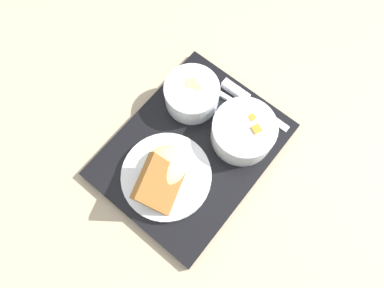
{
  "coord_description": "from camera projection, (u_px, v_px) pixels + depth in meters",
  "views": [
    {
      "loc": [
        0.17,
        0.14,
        0.69
      ],
      "look_at": [
        0.0,
        0.0,
        0.05
      ],
      "focal_mm": 32.0,
      "sensor_mm": 36.0,
      "label": 1
    }
  ],
  "objects": [
    {
      "name": "ground_plane",
      "position": [
        192.0,
        151.0,
        0.72
      ],
      "size": [
        4.0,
        4.0,
        0.0
      ],
      "primitive_type": "plane",
      "color": "tan"
    },
    {
      "name": "serving_tray",
      "position": [
        192.0,
        150.0,
        0.71
      ],
      "size": [
        0.37,
        0.29,
        0.02
      ],
      "color": "black",
      "rests_on": "ground_plane"
    },
    {
      "name": "bowl_salad",
      "position": [
        243.0,
        131.0,
        0.68
      ],
      "size": [
        0.13,
        0.13,
        0.06
      ],
      "color": "silver",
      "rests_on": "serving_tray"
    },
    {
      "name": "bowl_soup",
      "position": [
        192.0,
        93.0,
        0.71
      ],
      "size": [
        0.12,
        0.12,
        0.06
      ],
      "color": "silver",
      "rests_on": "serving_tray"
    },
    {
      "name": "plate_main",
      "position": [
        164.0,
        174.0,
        0.67
      ],
      "size": [
        0.18,
        0.18,
        0.09
      ],
      "color": "silver",
      "rests_on": "serving_tray"
    },
    {
      "name": "knife",
      "position": [
        241.0,
        95.0,
        0.74
      ],
      "size": [
        0.02,
        0.17,
        0.02
      ],
      "rotation": [
        0.0,
        0.0,
        1.58
      ],
      "color": "silver",
      "rests_on": "serving_tray"
    },
    {
      "name": "spoon",
      "position": [
        239.0,
        105.0,
        0.73
      ],
      "size": [
        0.04,
        0.14,
        0.01
      ],
      "rotation": [
        0.0,
        0.0,
        1.67
      ],
      "color": "silver",
      "rests_on": "serving_tray"
    }
  ]
}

